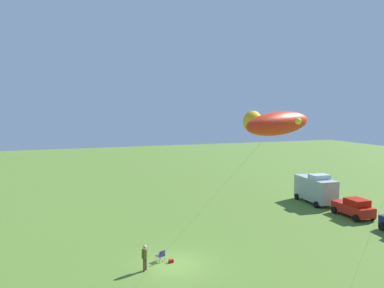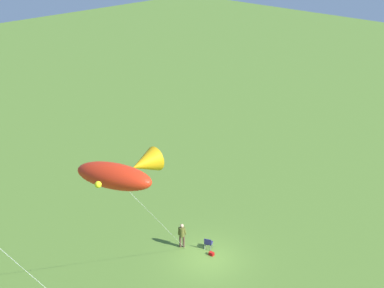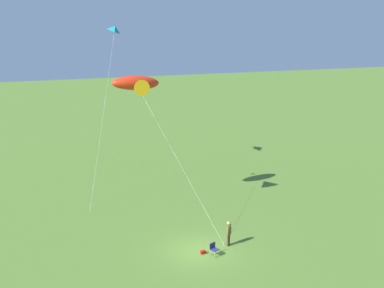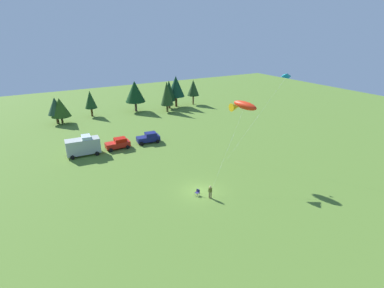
{
  "view_description": "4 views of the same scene",
  "coord_description": "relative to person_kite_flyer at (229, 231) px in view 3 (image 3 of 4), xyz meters",
  "views": [
    {
      "loc": [
        23.57,
        -7.14,
        10.64
      ],
      "look_at": [
        -1.22,
        1.74,
        8.13
      ],
      "focal_mm": 35.0,
      "sensor_mm": 36.0,
      "label": 1
    },
    {
      "loc": [
        20.72,
        18.75,
        20.27
      ],
      "look_at": [
        1.3,
        -0.12,
        8.3
      ],
      "focal_mm": 50.0,
      "sensor_mm": 36.0,
      "label": 2
    },
    {
      "loc": [
        -30.65,
        9.39,
        16.15
      ],
      "look_at": [
        0.29,
        0.46,
        7.27
      ],
      "focal_mm": 50.0,
      "sensor_mm": 36.0,
      "label": 3
    },
    {
      "loc": [
        -17.91,
        -29.33,
        20.09
      ],
      "look_at": [
        -0.7,
        0.92,
        6.49
      ],
      "focal_mm": 28.0,
      "sensor_mm": 36.0,
      "label": 4
    }
  ],
  "objects": [
    {
      "name": "backpack_on_grass",
      "position": [
        -0.67,
        1.99,
        -0.91
      ],
      "size": [
        0.25,
        0.34,
        0.22
      ],
      "primitive_type": "cube",
      "rotation": [
        0.0,
        0.0,
        4.83
      ],
      "color": "#AD110E",
      "rests_on": "ground"
    },
    {
      "name": "person_kite_flyer",
      "position": [
        0.0,
        0.0,
        0.0
      ],
      "size": [
        0.52,
        0.5,
        1.74
      ],
      "rotation": [
        0.0,
        0.0,
        3.93
      ],
      "color": "brown",
      "rests_on": "ground"
    },
    {
      "name": "kite_large_fish",
      "position": [
        8.0,
        4.49,
        8.93
      ],
      "size": [
        9.69,
        6.28,
        10.63
      ],
      "color": "red",
      "rests_on": "ground"
    },
    {
      "name": "folding_chair",
      "position": [
        -1.03,
        1.38,
        -0.53
      ],
      "size": [
        0.64,
        0.64,
        0.82
      ],
      "rotation": [
        0.0,
        0.0,
        3.59
      ],
      "color": "navy",
      "rests_on": "ground"
    },
    {
      "name": "kite_delta_teal",
      "position": [
        16.23,
        4.76,
        12.45
      ],
      "size": [
        8.46,
        4.17,
        13.89
      ],
      "color": "teal",
      "rests_on": "ground"
    },
    {
      "name": "ground_plane",
      "position": [
        -0.23,
        2.07,
        -1.02
      ],
      "size": [
        160.0,
        160.0,
        0.0
      ],
      "primitive_type": "plane",
      "color": "#53772B"
    }
  ]
}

